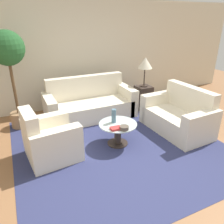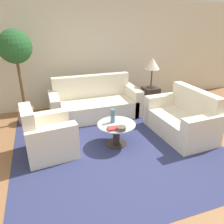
# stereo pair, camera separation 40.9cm
# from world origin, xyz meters

# --- Properties ---
(ground_plane) EXTENTS (14.00, 14.00, 0.00)m
(ground_plane) POSITION_xyz_m (0.00, 0.00, 0.00)
(ground_plane) COLOR #8E603D
(wall_back) EXTENTS (10.00, 0.06, 2.60)m
(wall_back) POSITION_xyz_m (0.00, 2.92, 1.30)
(wall_back) COLOR beige
(wall_back) RESTS_ON ground_plane
(rug) EXTENTS (3.64, 3.64, 0.01)m
(rug) POSITION_xyz_m (0.08, 0.65, 0.00)
(rug) COLOR navy
(rug) RESTS_ON ground_plane
(sofa_main) EXTENTS (2.05, 0.87, 0.93)m
(sofa_main) POSITION_xyz_m (0.04, 2.06, 0.29)
(sofa_main) COLOR beige
(sofa_main) RESTS_ON ground_plane
(armchair) EXTENTS (0.88, 0.89, 0.89)m
(armchair) POSITION_xyz_m (-1.15, 0.75, 0.30)
(armchair) COLOR beige
(armchair) RESTS_ON ground_plane
(loveseat) EXTENTS (0.89, 1.47, 0.91)m
(loveseat) POSITION_xyz_m (1.47, 0.62, 0.29)
(loveseat) COLOR beige
(loveseat) RESTS_ON ground_plane
(coffee_table) EXTENTS (0.69, 0.69, 0.42)m
(coffee_table) POSITION_xyz_m (0.08, 0.65, 0.27)
(coffee_table) COLOR #332823
(coffee_table) RESTS_ON ground_plane
(side_table) EXTENTS (0.37, 0.37, 0.60)m
(side_table) POSITION_xyz_m (1.44, 1.93, 0.30)
(side_table) COLOR #332823
(side_table) RESTS_ON ground_plane
(table_lamp) EXTENTS (0.35, 0.35, 0.72)m
(table_lamp) POSITION_xyz_m (1.44, 1.93, 1.16)
(table_lamp) COLOR #332823
(table_lamp) RESTS_ON side_table
(potted_plant) EXTENTS (0.66, 0.66, 1.99)m
(potted_plant) POSITION_xyz_m (-1.51, 2.18, 1.46)
(potted_plant) COLOR #93704C
(potted_plant) RESTS_ON ground_plane
(vase) EXTENTS (0.08, 0.08, 0.26)m
(vase) POSITION_xyz_m (0.03, 0.73, 0.55)
(vase) COLOR slate
(vase) RESTS_ON coffee_table
(bowl) EXTENTS (0.16, 0.16, 0.07)m
(bowl) POSITION_xyz_m (0.07, 0.40, 0.45)
(bowl) COLOR brown
(bowl) RESTS_ON coffee_table
(book_stack) EXTENTS (0.20, 0.14, 0.04)m
(book_stack) POSITION_xyz_m (-0.05, 0.47, 0.44)
(book_stack) COLOR #BC3333
(book_stack) RESTS_ON coffee_table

